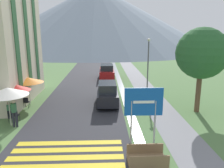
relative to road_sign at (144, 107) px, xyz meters
The scene contains 20 objects.
ground_plane 15.96m from the road_sign, 94.78° to the left, with size 160.00×160.00×0.00m, color #517542.
road 26.13m from the road_sign, 98.43° to the left, with size 6.40×60.00×0.01m.
footpath 25.95m from the road_sign, 84.94° to the left, with size 2.20×60.00×0.01m.
drainage_channel 25.85m from the road_sign, 90.26° to the left, with size 0.60×60.00×0.00m.
crosswalk_marking 4.40m from the road_sign, 166.59° to the right, with size 5.44×2.54×0.01m.
mountain_distant 73.45m from the road_sign, 93.54° to the left, with size 82.54×82.54×22.26m.
road_sign is the anchor object (origin of this frame).
footbridge 2.53m from the road_sign, 93.77° to the right, with size 1.70×1.10×0.65m.
parked_car_near 6.84m from the road_sign, 104.75° to the left, with size 1.71×4.15×1.82m.
parked_car_far 16.79m from the road_sign, 95.51° to the left, with size 1.88×4.57×1.82m.
cafe_chair_near_left 8.58m from the road_sign, 159.58° to the left, with size 0.40×0.40×0.85m.
cafe_chair_near_right 8.42m from the road_sign, 158.64° to the left, with size 0.40×0.40×0.85m.
cafe_chair_far_left 9.99m from the road_sign, 143.83° to the left, with size 0.40×0.40×0.85m.
cafe_umbrella_front_white 8.19m from the road_sign, 162.22° to the left, with size 2.44×2.44×2.46m.
cafe_umbrella_middle_red 9.47m from the road_sign, 150.05° to the left, with size 2.06×2.06×2.12m.
cafe_umbrella_rear_orange 10.56m from the road_sign, 139.45° to the left, with size 2.37×2.37×2.18m.
person_standing_terrace 7.86m from the road_sign, 162.84° to the left, with size 0.32×0.32×1.74m.
person_seated_near 9.25m from the road_sign, 155.97° to the left, with size 0.32×0.32×1.19m.
streetlamp 10.04m from the road_sign, 77.50° to the left, with size 0.28×0.28×5.17m.
tree_by_path 6.99m from the road_sign, 43.29° to the left, with size 3.58×3.58×6.07m.
Camera 1 is at (-0.69, -6.18, 5.66)m, focal length 35.00 mm.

